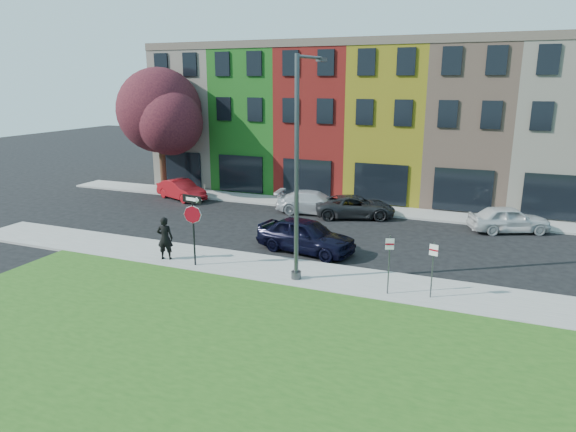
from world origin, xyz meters
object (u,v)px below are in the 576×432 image
at_px(sedan_near, 306,235).
at_px(street_lamp, 299,170).
at_px(man, 165,238).
at_px(stop_sign, 193,216).

xyz_separation_m(sedan_near, street_lamp, (0.96, -3.46, 3.70)).
xyz_separation_m(man, street_lamp, (6.30, 0.20, 3.43)).
distance_m(stop_sign, man, 2.05).
distance_m(man, street_lamp, 7.17).
bearing_deg(street_lamp, man, -171.72).
relative_size(man, sedan_near, 0.39).
bearing_deg(stop_sign, man, -174.77).
xyz_separation_m(man, sedan_near, (5.34, 3.66, -0.28)).
relative_size(stop_sign, man, 1.59).
xyz_separation_m(stop_sign, man, (-1.62, 0.18, -1.24)).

